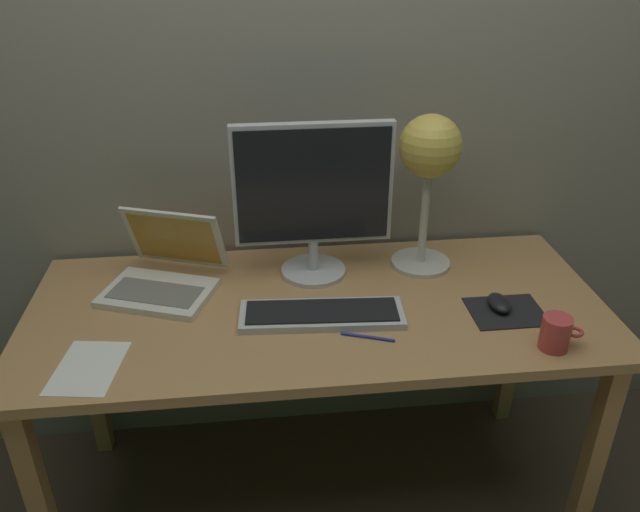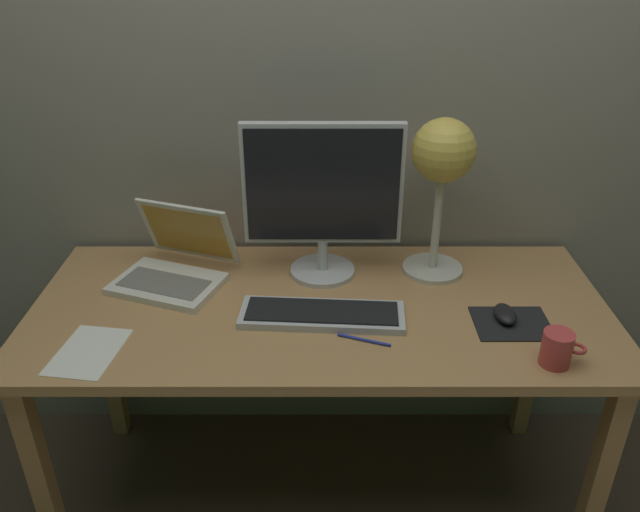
{
  "view_description": "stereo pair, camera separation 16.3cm",
  "coord_description": "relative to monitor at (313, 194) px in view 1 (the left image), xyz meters",
  "views": [
    {
      "loc": [
        -0.16,
        -1.47,
        1.69
      ],
      "look_at": [
        0.0,
        -0.05,
        0.92
      ],
      "focal_mm": 35.44,
      "sensor_mm": 36.0,
      "label": 1
    },
    {
      "loc": [
        0.0,
        -1.48,
        1.69
      ],
      "look_at": [
        0.0,
        -0.05,
        0.92
      ],
      "focal_mm": 35.44,
      "sensor_mm": 36.0,
      "label": 2
    }
  ],
  "objects": [
    {
      "name": "monitor",
      "position": [
        0.0,
        0.0,
        0.0
      ],
      "size": [
        0.45,
        0.19,
        0.46
      ],
      "color": "silver",
      "rests_on": "desk"
    },
    {
      "name": "laptop",
      "position": [
        -0.43,
        -0.02,
        -0.2
      ],
      "size": [
        0.38,
        0.37,
        0.22
      ],
      "color": "silver",
      "rests_on": "desk"
    },
    {
      "name": "desk",
      "position": [
        -0.01,
        -0.18,
        -0.34
      ],
      "size": [
        1.6,
        0.7,
        0.74
      ],
      "color": "tan",
      "rests_on": "ground"
    },
    {
      "name": "keyboard_main",
      "position": [
        -0.0,
        -0.24,
        -0.25
      ],
      "size": [
        0.45,
        0.17,
        0.03
      ],
      "color": "silver",
      "rests_on": "desk"
    },
    {
      "name": "desk_lamp",
      "position": [
        0.33,
        0.01,
        0.09
      ],
      "size": [
        0.18,
        0.18,
        0.47
      ],
      "color": "beige",
      "rests_on": "desk"
    },
    {
      "name": "mouse",
      "position": [
        0.49,
        -0.25,
        -0.24
      ],
      "size": [
        0.06,
        0.1,
        0.03
      ],
      "primitive_type": "ellipsoid",
      "color": "black",
      "rests_on": "mousepad"
    },
    {
      "name": "paper_sheet_near_mouse",
      "position": [
        -0.58,
        -0.39,
        -0.26
      ],
      "size": [
        0.18,
        0.23,
        0.0
      ],
      "primitive_type": "cube",
      "rotation": [
        0.0,
        0.0,
        -0.15
      ],
      "color": "white",
      "rests_on": "desk"
    },
    {
      "name": "coffee_mug",
      "position": [
        0.56,
        -0.44,
        -0.21
      ],
      "size": [
        0.11,
        0.07,
        0.09
      ],
      "color": "#CC3F3F",
      "rests_on": "desk"
    },
    {
      "name": "pen",
      "position": [
        0.1,
        -0.35,
        -0.25
      ],
      "size": [
        0.13,
        0.06,
        0.01
      ],
      "primitive_type": "cylinder",
      "rotation": [
        0.0,
        1.57,
        -0.35
      ],
      "color": "#2633A5",
      "rests_on": "desk"
    },
    {
      "name": "ground_plane",
      "position": [
        -0.01,
        -0.18,
        -1.0
      ],
      "size": [
        4.8,
        4.8,
        0.0
      ],
      "primitive_type": "plane",
      "color": "#47382D",
      "rests_on": "ground"
    },
    {
      "name": "back_wall",
      "position": [
        -0.01,
        0.22,
        0.3
      ],
      "size": [
        4.8,
        0.06,
        2.6
      ],
      "primitive_type": "cube",
      "color": "gray",
      "rests_on": "ground"
    },
    {
      "name": "mousepad",
      "position": [
        0.5,
        -0.27,
        -0.26
      ],
      "size": [
        0.2,
        0.16,
        0.0
      ],
      "primitive_type": "cube",
      "color": "black",
      "rests_on": "desk"
    }
  ]
}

